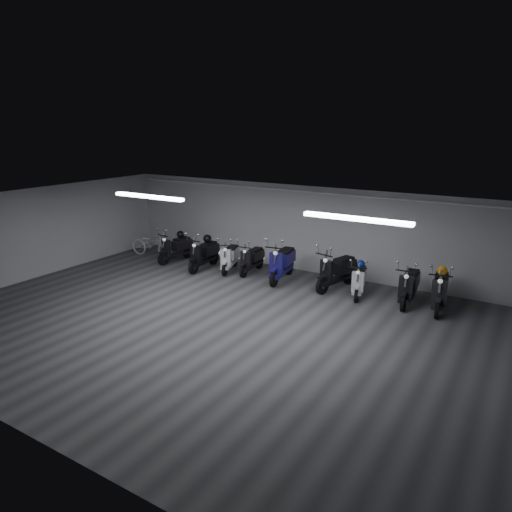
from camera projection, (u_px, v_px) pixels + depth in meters
The scene contains 22 objects.
floor at pixel (217, 324), 11.46m from camera, with size 14.00×10.00×0.01m, color #373739.
ceiling at pixel (215, 210), 10.70m from camera, with size 14.00×10.00×0.01m, color gray.
back_wall at pixel (308, 229), 15.19m from camera, with size 14.00×0.01×2.80m, color #ACACAE.
front_wall at pixel (15, 354), 6.98m from camera, with size 14.00×0.01×2.80m, color #ACACAE.
left_wall at pixel (33, 234), 14.61m from camera, with size 0.01×10.00×2.80m, color #ACACAE.
fluor_strip_left at pixel (149, 197), 13.05m from camera, with size 2.40×0.18×0.08m, color white.
fluor_strip_right at pixel (356, 219), 10.03m from camera, with size 2.40×0.18×0.08m, color white.
conduit at pixel (308, 192), 14.79m from camera, with size 0.05×0.05×13.60m, color white.
scooter_0 at pixel (176, 244), 16.45m from camera, with size 0.58×1.74×1.29m, color black, non-canonical shape.
scooter_1 at pixel (204, 249), 15.59m from camera, with size 0.61×1.83×1.36m, color black, non-canonical shape.
scooter_2 at pixel (230, 253), 15.41m from camera, with size 0.55×1.66×1.24m, color silver, non-canonical shape.
scooter_3 at pixel (252, 255), 15.21m from camera, with size 0.54×1.63×1.21m, color black, non-canonical shape.
scooter_4 at pixel (282, 257), 14.45m from camera, with size 0.66×1.98×1.48m, color navy, non-canonical shape.
scooter_5 at pixel (337, 266), 13.69m from camera, with size 0.64×1.93×1.43m, color black, non-canonical shape.
scooter_6 at pixel (359, 275), 13.19m from camera, with size 0.54×1.61×1.20m, color #B6B6BB, non-canonical shape.
scooter_8 at pixel (409, 280), 12.57m from camera, with size 0.60×1.80×1.34m, color black, non-canonical shape.
scooter_9 at pixel (441, 285), 12.15m from camera, with size 0.62×1.86×1.38m, color black, non-canonical shape.
bicycle at pixel (152, 241), 17.08m from camera, with size 0.62×1.77×1.15m, color silver.
helmet_0 at pixel (207, 239), 15.73m from camera, with size 0.29×0.29×0.29m, color black.
helmet_1 at pixel (361, 264), 13.32m from camera, with size 0.24×0.24×0.24m, color navy.
helmet_2 at pixel (180, 234), 16.55m from camera, with size 0.27×0.27×0.27m, color black.
helmet_3 at pixel (442, 271), 12.30m from camera, with size 0.26×0.26×0.26m, color orange.
Camera 1 is at (6.35, -8.53, 4.70)m, focal length 33.14 mm.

